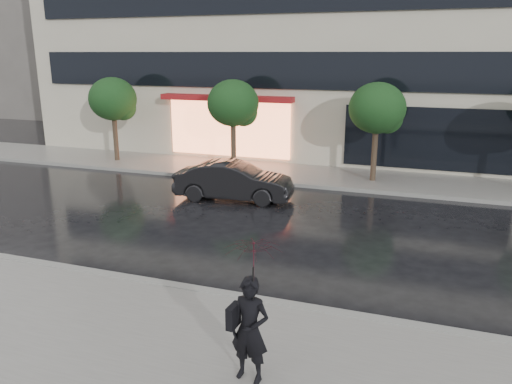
% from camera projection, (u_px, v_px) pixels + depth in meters
% --- Properties ---
extents(ground, '(120.00, 120.00, 0.00)m').
position_uv_depth(ground, '(195.00, 272.00, 11.92)').
color(ground, black).
rests_on(ground, ground).
extents(sidewalk_near, '(60.00, 4.50, 0.12)m').
position_uv_depth(sidewalk_near, '(116.00, 341.00, 8.95)').
color(sidewalk_near, slate).
rests_on(sidewalk_near, ground).
extents(sidewalk_far, '(60.00, 3.50, 0.12)m').
position_uv_depth(sidewalk_far, '(301.00, 174.00, 21.22)').
color(sidewalk_far, slate).
rests_on(sidewalk_far, ground).
extents(curb_near, '(60.00, 0.25, 0.14)m').
position_uv_depth(curb_near, '(175.00, 287.00, 10.99)').
color(curb_near, gray).
rests_on(curb_near, ground).
extents(curb_far, '(60.00, 0.25, 0.14)m').
position_uv_depth(curb_far, '(290.00, 184.00, 19.63)').
color(curb_far, gray).
rests_on(curb_far, ground).
extents(bg_building_left, '(14.00, 10.00, 12.00)m').
position_uv_depth(bg_building_left, '(32.00, 41.00, 42.84)').
color(bg_building_left, '#59544F').
rests_on(bg_building_left, ground).
extents(tree_far_west, '(2.20, 2.20, 3.99)m').
position_uv_depth(tree_far_west, '(114.00, 101.00, 23.09)').
color(tree_far_west, '#33261C').
rests_on(tree_far_west, ground).
extents(tree_mid_west, '(2.20, 2.20, 3.99)m').
position_uv_depth(tree_mid_west, '(235.00, 105.00, 21.19)').
color(tree_mid_west, '#33261C').
rests_on(tree_mid_west, ground).
extents(tree_mid_east, '(2.20, 2.20, 3.99)m').
position_uv_depth(tree_mid_east, '(379.00, 110.00, 19.28)').
color(tree_mid_east, '#33261C').
rests_on(tree_mid_east, ground).
extents(parked_car, '(4.27, 1.86, 1.37)m').
position_uv_depth(parked_car, '(234.00, 181.00, 17.64)').
color(parked_car, black).
rests_on(parked_car, ground).
extents(pedestrian_with_umbrella, '(0.93, 0.94, 2.32)m').
position_uv_depth(pedestrian_with_umbrella, '(251.00, 294.00, 7.44)').
color(pedestrian_with_umbrella, black).
rests_on(pedestrian_with_umbrella, sidewalk_near).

